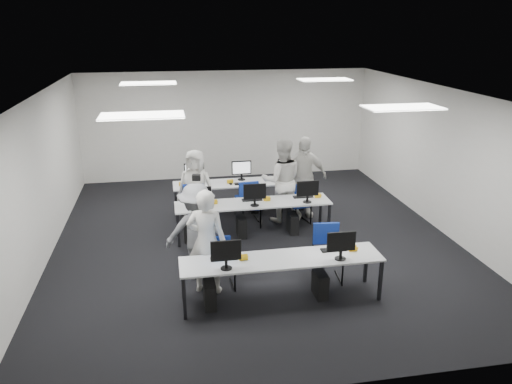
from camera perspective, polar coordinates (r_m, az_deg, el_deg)
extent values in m
plane|color=black|center=(10.35, -0.13, -5.38)|extent=(9.00, 9.00, 0.00)
plane|color=white|center=(9.52, -0.14, 11.31)|extent=(9.00, 9.00, 0.00)
cube|color=silver|center=(14.16, -3.37, 7.65)|extent=(8.00, 0.02, 3.00)
cube|color=silver|center=(5.77, 7.88, -9.86)|extent=(8.00, 0.02, 3.00)
cube|color=silver|center=(9.97, -23.41, 1.24)|extent=(0.02, 9.00, 3.00)
cube|color=silver|center=(11.22, 20.45, 3.47)|extent=(0.02, 9.00, 3.00)
cube|color=white|center=(7.41, -12.89, 8.53)|extent=(1.20, 0.60, 0.02)
cube|color=white|center=(8.25, 16.41, 9.27)|extent=(1.20, 0.60, 0.02)
cube|color=white|center=(11.36, -12.19, 12.07)|extent=(1.20, 0.60, 0.02)
cube|color=white|center=(11.93, 7.84, 12.62)|extent=(1.20, 0.60, 0.02)
cube|color=silver|center=(7.92, 2.96, -7.69)|extent=(3.20, 0.70, 0.03)
cube|color=black|center=(7.66, -8.18, -11.99)|extent=(0.05, 0.05, 0.70)
cube|color=black|center=(8.18, -8.37, -9.85)|extent=(0.05, 0.05, 0.70)
cube|color=black|center=(8.31, 14.03, -9.79)|extent=(0.05, 0.05, 0.70)
cube|color=black|center=(8.79, 12.45, -7.98)|extent=(0.05, 0.05, 0.70)
cube|color=silver|center=(10.26, -0.33, -1.29)|extent=(3.20, 0.70, 0.03)
cube|color=black|center=(9.99, -8.84, -4.37)|extent=(0.05, 0.05, 0.70)
cube|color=black|center=(10.54, -8.95, -3.10)|extent=(0.05, 0.05, 0.70)
cube|color=black|center=(10.49, 8.35, -3.18)|extent=(0.05, 0.05, 0.70)
cube|color=black|center=(11.02, 7.37, -2.03)|extent=(0.05, 0.05, 0.70)
cube|color=silver|center=(11.57, -1.53, 1.07)|extent=(3.20, 0.70, 0.03)
cube|color=black|center=(11.29, -9.08, -1.60)|extent=(0.05, 0.05, 0.70)
cube|color=black|center=(11.85, -9.16, -0.59)|extent=(0.05, 0.05, 0.70)
cube|color=black|center=(11.73, 6.22, -0.66)|extent=(0.05, 0.05, 0.70)
cube|color=black|center=(12.28, 5.44, 0.26)|extent=(0.05, 0.05, 0.70)
cube|color=#0D47AC|center=(7.48, -3.46, -6.69)|extent=(0.46, 0.04, 0.32)
cube|color=black|center=(7.90, -3.70, -7.59)|extent=(0.42, 0.14, 0.02)
ellipsoid|color=black|center=(7.93, -1.53, -7.38)|extent=(0.07, 0.10, 0.04)
cube|color=black|center=(8.01, -5.31, -11.56)|extent=(0.18, 0.40, 0.42)
cube|color=white|center=(7.87, 9.72, -5.60)|extent=(0.46, 0.04, 0.32)
cube|color=black|center=(8.27, 8.87, -6.53)|extent=(0.42, 0.14, 0.02)
ellipsoid|color=black|center=(8.36, 10.83, -6.28)|extent=(0.07, 0.10, 0.04)
cube|color=black|center=(8.32, 7.34, -10.39)|extent=(0.18, 0.40, 0.42)
cube|color=white|center=(9.87, -6.45, -0.31)|extent=(0.46, 0.04, 0.32)
cube|color=black|center=(10.27, -6.52, -1.26)|extent=(0.42, 0.14, 0.02)
ellipsoid|color=black|center=(10.28, -4.86, -1.11)|extent=(0.07, 0.10, 0.04)
cube|color=black|center=(10.32, -7.74, -4.37)|extent=(0.18, 0.40, 0.42)
cube|color=white|center=(9.99, -0.15, 0.06)|extent=(0.46, 0.04, 0.32)
cube|color=black|center=(10.38, -0.46, -0.89)|extent=(0.42, 0.14, 0.02)
ellipsoid|color=black|center=(10.43, 1.16, -0.75)|extent=(0.07, 0.10, 0.04)
cube|color=black|center=(10.41, -1.68, -3.98)|extent=(0.18, 0.40, 0.42)
cube|color=white|center=(10.23, 5.92, 0.41)|extent=(0.46, 0.04, 0.32)
cube|color=black|center=(10.62, 5.40, -0.53)|extent=(0.42, 0.14, 0.02)
ellipsoid|color=black|center=(10.70, 6.95, -0.39)|extent=(0.07, 0.10, 0.04)
cube|color=black|center=(10.62, 4.21, -3.56)|extent=(0.18, 0.40, 0.42)
cube|color=white|center=(11.54, -7.09, 2.52)|extent=(0.46, 0.04, 0.32)
cube|color=black|center=(11.32, -6.93, 0.67)|extent=(0.42, 0.14, 0.02)
ellipsoid|color=black|center=(11.31, -8.44, 0.62)|extent=(0.07, 0.10, 0.04)
cube|color=black|center=(11.65, -5.64, -1.53)|extent=(0.18, 0.40, 0.42)
cube|color=white|center=(11.65, -1.68, 2.81)|extent=(0.46, 0.04, 0.32)
cube|color=black|center=(11.43, -1.42, 0.98)|extent=(0.42, 0.14, 0.02)
ellipsoid|color=black|center=(11.39, -2.91, 0.94)|extent=(0.07, 0.10, 0.04)
cube|color=black|center=(11.77, -0.30, -1.20)|extent=(0.18, 0.40, 0.42)
cube|color=white|center=(11.86, 3.59, 3.07)|extent=(0.46, 0.04, 0.32)
cube|color=black|center=(11.64, 3.94, 1.28)|extent=(0.42, 0.14, 0.02)
ellipsoid|color=black|center=(11.57, 2.50, 1.24)|extent=(0.07, 0.10, 0.04)
cube|color=black|center=(12.00, 4.88, -0.88)|extent=(0.18, 0.40, 0.42)
cube|color=navy|center=(8.42, -3.99, -8.17)|extent=(0.43, 0.42, 0.06)
cube|color=navy|center=(8.48, -4.24, -6.15)|extent=(0.40, 0.07, 0.34)
cube|color=navy|center=(8.69, 8.20, -6.95)|extent=(0.52, 0.50, 0.06)
cube|color=navy|center=(8.77, 7.99, -4.70)|extent=(0.46, 0.10, 0.39)
cube|color=navy|center=(10.69, -6.93, -1.89)|extent=(0.51, 0.49, 0.06)
cube|color=navy|center=(10.79, -7.16, -0.13)|extent=(0.45, 0.09, 0.38)
cube|color=navy|center=(10.92, -0.40, -1.59)|extent=(0.50, 0.49, 0.06)
cube|color=navy|center=(11.01, -0.34, -0.05)|extent=(0.40, 0.14, 0.34)
cube|color=navy|center=(11.07, 4.98, -1.42)|extent=(0.48, 0.46, 0.06)
cube|color=navy|center=(11.14, 4.59, 0.05)|extent=(0.39, 0.12, 0.33)
cube|color=navy|center=(11.08, -7.07, -1.10)|extent=(0.51, 0.49, 0.06)
cube|color=navy|center=(10.79, -7.17, -0.09)|extent=(0.45, 0.10, 0.39)
cube|color=navy|center=(11.21, -1.08, -0.77)|extent=(0.49, 0.47, 0.06)
cube|color=navy|center=(10.93, -0.84, 0.22)|extent=(0.44, 0.08, 0.38)
cube|color=navy|center=(11.36, 3.85, -0.88)|extent=(0.50, 0.49, 0.05)
cube|color=navy|center=(11.11, 3.81, -0.04)|extent=(0.38, 0.16, 0.33)
ellipsoid|color=tan|center=(10.11, -6.50, -0.80)|extent=(0.35, 0.22, 0.28)
imported|color=beige|center=(8.14, -5.68, -5.65)|extent=(0.74, 0.59, 1.78)
imported|color=beige|center=(11.01, 2.97, 1.33)|extent=(0.97, 0.79, 1.88)
imported|color=beige|center=(10.94, -6.90, 0.53)|extent=(0.95, 0.78, 1.67)
imported|color=beige|center=(11.33, 5.38, 1.74)|extent=(1.10, 0.48, 1.86)
imported|color=gray|center=(8.60, -6.72, -4.52)|extent=(1.20, 0.82, 1.71)
cube|color=black|center=(8.46, -6.83, 1.66)|extent=(0.17, 0.20, 0.10)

